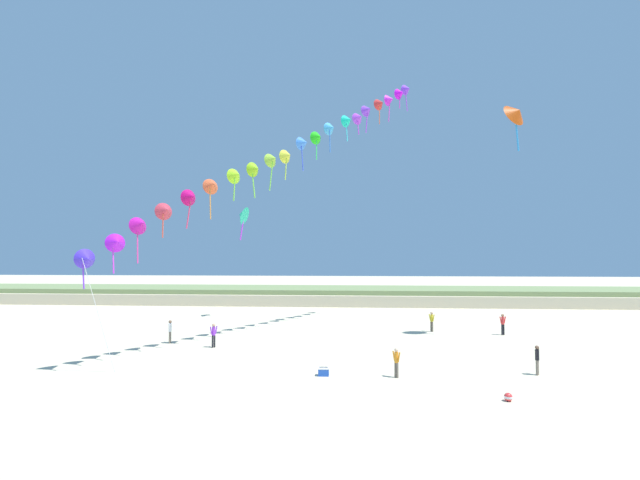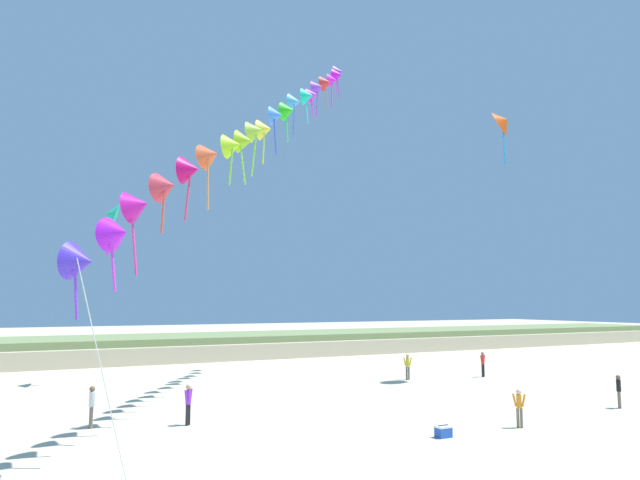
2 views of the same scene
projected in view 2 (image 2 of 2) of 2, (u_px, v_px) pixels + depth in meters
ground_plane at (562, 466)px, 17.77m from camera, size 240.00×240.00×0.00m
dune_ridge at (205, 345)px, 54.39m from camera, size 120.00×12.06×2.02m
person_near_left at (188, 401)px, 23.76m from camera, size 0.47×0.47×1.67m
person_near_right at (619, 389)px, 27.58m from camera, size 0.41×0.47×1.57m
person_mid_center at (483, 362)px, 39.15m from camera, size 0.59×0.26×1.70m
person_far_left at (408, 365)px, 37.73m from camera, size 0.46×0.48×1.67m
person_far_right at (92, 404)px, 23.19m from camera, size 0.23×0.59×1.68m
person_far_center at (519, 405)px, 23.27m from camera, size 0.42×0.45×1.55m
kite_banner_string at (273, 119)px, 31.24m from camera, size 21.73×23.59×24.49m
large_kite_low_lead at (111, 216)px, 36.81m from camera, size 1.42×2.03×3.63m
large_kite_mid_trail at (503, 122)px, 39.33m from camera, size 2.45×2.30×4.03m
beach_cooler at (443, 432)px, 21.55m from camera, size 0.58×0.41×0.46m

